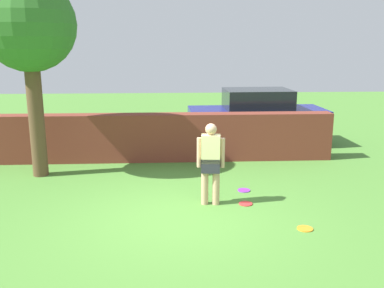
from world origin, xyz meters
TOP-DOWN VIEW (x-y plane):
  - ground_plane at (0.00, 0.00)m, footprint 40.00×40.00m
  - brick_wall at (-1.50, 3.95)m, footprint 11.40×0.50m
  - tree at (-3.27, 2.78)m, footprint 2.11×2.11m
  - person at (0.62, 0.67)m, footprint 0.54×0.26m
  - car at (2.56, 5.75)m, footprint 4.25×2.02m
  - frisbee_purple at (1.42, 1.41)m, footprint 0.27×0.27m
  - frisbee_red at (1.32, 0.63)m, footprint 0.27×0.27m
  - frisbee_orange at (2.13, -0.58)m, footprint 0.27×0.27m

SIDE VIEW (x-z plane):
  - ground_plane at x=0.00m, z-range 0.00..0.00m
  - frisbee_purple at x=1.42m, z-range 0.00..0.02m
  - frisbee_red at x=1.32m, z-range 0.00..0.02m
  - frisbee_orange at x=2.13m, z-range 0.00..0.02m
  - brick_wall at x=-1.50m, z-range 0.00..1.28m
  - car at x=2.56m, z-range 0.00..1.72m
  - person at x=0.62m, z-range 0.09..1.71m
  - tree at x=-3.27m, z-range 1.15..5.71m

